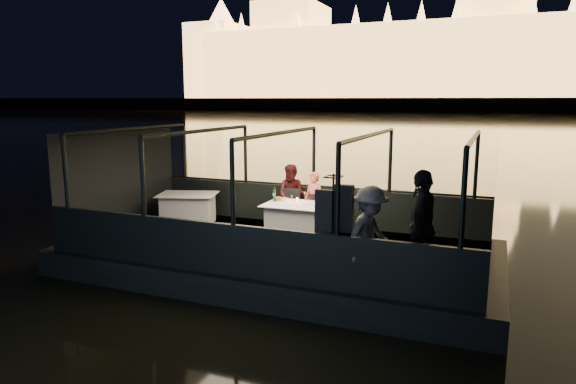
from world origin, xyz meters
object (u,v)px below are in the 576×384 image
at_px(chair_port_right, 315,214).
at_px(passenger_stripe, 370,234).
at_px(dining_table_central, 299,222).
at_px(coat_stand, 333,230).
at_px(dining_table_aft, 188,208).
at_px(chair_port_left, 288,210).
at_px(passenger_dark, 421,232).
at_px(wine_bottle, 275,195).
at_px(person_woman_coral, 314,197).
at_px(person_man_maroon, 292,195).

xyz_separation_m(chair_port_right, passenger_stripe, (1.86, -2.72, 0.40)).
bearing_deg(dining_table_central, coat_stand, -57.73).
relative_size(dining_table_aft, chair_port_left, 1.50).
distance_m(passenger_dark, wine_bottle, 3.84).
height_order(dining_table_central, wine_bottle, wine_bottle).
bearing_deg(person_woman_coral, dining_table_central, -74.33).
bearing_deg(chair_port_right, person_woman_coral, 106.76).
bearing_deg(wine_bottle, passenger_stripe, -40.25).
bearing_deg(dining_table_aft, person_man_maroon, 15.59).
bearing_deg(passenger_stripe, dining_table_aft, 81.44).
xyz_separation_m(dining_table_aft, passenger_dark, (5.77, -2.07, 0.47)).
relative_size(dining_table_aft, passenger_dark, 0.73).
height_order(person_woman_coral, person_man_maroon, person_man_maroon).
bearing_deg(person_man_maroon, chair_port_right, -35.39).
relative_size(dining_table_central, wine_bottle, 4.80).
relative_size(passenger_dark, wine_bottle, 6.21).
height_order(dining_table_central, passenger_stripe, passenger_stripe).
bearing_deg(person_woman_coral, passenger_stripe, -41.09).
distance_m(dining_table_central, wine_bottle, 0.81).
bearing_deg(person_man_maroon, dining_table_central, -65.44).
height_order(chair_port_right, passenger_dark, passenger_dark).
height_order(chair_port_right, person_woman_coral, person_woman_coral).
bearing_deg(chair_port_left, dining_table_aft, -176.17).
bearing_deg(passenger_dark, passenger_stripe, -57.47).
height_order(dining_table_aft, chair_port_right, chair_port_right).
distance_m(chair_port_left, person_woman_coral, 0.65).
bearing_deg(dining_table_central, dining_table_aft, 173.63).
relative_size(chair_port_right, wine_bottle, 2.82).
bearing_deg(coat_stand, chair_port_left, 123.32).
xyz_separation_m(person_woman_coral, passenger_stripe, (2.04, -3.08, 0.10)).
bearing_deg(passenger_stripe, chair_port_right, 52.10).
bearing_deg(person_man_maroon, dining_table_aft, -168.81).
bearing_deg(passenger_dark, dining_table_central, -118.04).
distance_m(person_woman_coral, wine_bottle, 1.06).
height_order(coat_stand, passenger_dark, coat_stand).
xyz_separation_m(person_man_maroon, passenger_dark, (3.34, -2.75, 0.10)).
xyz_separation_m(dining_table_central, chair_port_right, (0.17, 0.57, 0.06)).
bearing_deg(dining_table_central, person_man_maroon, 118.96).
relative_size(chair_port_right, passenger_stripe, 0.52).
height_order(person_man_maroon, wine_bottle, person_man_maroon).
bearing_deg(dining_table_aft, chair_port_left, 9.27).
height_order(dining_table_central, person_woman_coral, person_woman_coral).
xyz_separation_m(passenger_stripe, passenger_dark, (0.75, 0.41, 0.00)).
xyz_separation_m(chair_port_left, person_man_maroon, (-0.02, 0.28, 0.30)).
relative_size(dining_table_aft, chair_port_right, 1.60).
xyz_separation_m(person_man_maroon, wine_bottle, (-0.04, -0.93, 0.17)).
height_order(chair_port_right, wine_bottle, wine_bottle).
bearing_deg(chair_port_left, person_woman_coral, 15.61).
xyz_separation_m(coat_stand, passenger_dark, (1.29, 0.62, -0.05)).
bearing_deg(person_woman_coral, passenger_dark, -28.41).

